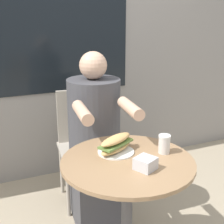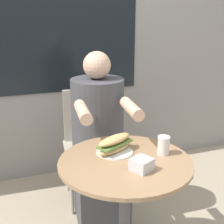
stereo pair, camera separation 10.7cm
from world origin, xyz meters
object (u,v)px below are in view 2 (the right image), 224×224
Objects in this scene: drink_cup at (163,145)px; seated_diner at (99,152)px; diner_chair at (88,135)px; sandwich_on_plate at (115,145)px; cafe_table at (125,193)px.

seated_diner is at bearing 109.64° from drink_cup.
drink_cup is (0.17, -0.88, 0.25)m from diner_chair.
cafe_table is at bearing -80.58° from sandwich_on_plate.
diner_chair is (0.04, 0.88, -0.00)m from cafe_table.
diner_chair is 0.93m from drink_cup.
diner_chair is 3.68× the size of sandwich_on_plate.
sandwich_on_plate reaches higher than cafe_table.
cafe_table is 0.88m from diner_chair.
seated_diner is 0.49m from sandwich_on_plate.
diner_chair is 0.72× the size of seated_diner.
sandwich_on_plate is at bearing 99.42° from cafe_table.
sandwich_on_plate is (-0.05, -0.43, 0.24)m from seated_diner.
sandwich_on_plate is at bearing 92.38° from diner_chair.
diner_chair reaches higher than drink_cup.
seated_diner is 0.61m from drink_cup.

